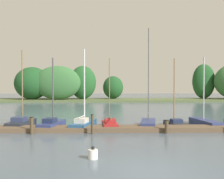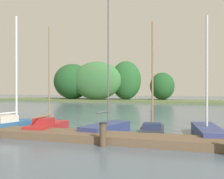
{
  "view_description": "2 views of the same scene",
  "coord_description": "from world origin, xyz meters",
  "px_view_note": "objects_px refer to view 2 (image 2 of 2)",
  "views": [
    {
      "loc": [
        -1.82,
        -11.94,
        3.83
      ],
      "look_at": [
        -1.34,
        12.86,
        3.15
      ],
      "focal_mm": 45.31,
      "sensor_mm": 36.0,
      "label": 1
    },
    {
      "loc": [
        6.7,
        -2.01,
        2.45
      ],
      "look_at": [
        2.22,
        11.15,
        2.35
      ],
      "focal_mm": 44.94,
      "sensor_mm": 36.0,
      "label": 2
    }
  ],
  "objects_px": {
    "sailboat_5": "(107,127)",
    "mooring_piling_3": "(103,135)",
    "sailboat_6": "(152,129)",
    "sailboat_3": "(14,123)",
    "sailboat_7": "(207,130)",
    "sailboat_4": "(48,126)"
  },
  "relations": [
    {
      "from": "sailboat_6",
      "to": "mooring_piling_3",
      "type": "bearing_deg",
      "value": 149.21
    },
    {
      "from": "sailboat_5",
      "to": "mooring_piling_3",
      "type": "height_order",
      "value": "sailboat_5"
    },
    {
      "from": "mooring_piling_3",
      "to": "sailboat_7",
      "type": "bearing_deg",
      "value": 41.96
    },
    {
      "from": "sailboat_6",
      "to": "sailboat_4",
      "type": "bearing_deg",
      "value": 90.18
    },
    {
      "from": "sailboat_3",
      "to": "sailboat_7",
      "type": "xyz_separation_m",
      "value": [
        10.4,
        1.22,
        -0.05
      ]
    },
    {
      "from": "sailboat_7",
      "to": "mooring_piling_3",
      "type": "relative_size",
      "value": 6.01
    },
    {
      "from": "mooring_piling_3",
      "to": "sailboat_5",
      "type": "bearing_deg",
      "value": 106.48
    },
    {
      "from": "sailboat_3",
      "to": "sailboat_6",
      "type": "distance_m",
      "value": 7.8
    },
    {
      "from": "sailboat_4",
      "to": "sailboat_7",
      "type": "bearing_deg",
      "value": -86.87
    },
    {
      "from": "sailboat_3",
      "to": "sailboat_4",
      "type": "height_order",
      "value": "sailboat_3"
    },
    {
      "from": "sailboat_6",
      "to": "sailboat_3",
      "type": "bearing_deg",
      "value": 88.91
    },
    {
      "from": "sailboat_3",
      "to": "mooring_piling_3",
      "type": "bearing_deg",
      "value": -97.16
    },
    {
      "from": "sailboat_4",
      "to": "sailboat_6",
      "type": "distance_m",
      "value": 5.68
    },
    {
      "from": "sailboat_3",
      "to": "sailboat_6",
      "type": "height_order",
      "value": "sailboat_3"
    },
    {
      "from": "sailboat_3",
      "to": "sailboat_5",
      "type": "bearing_deg",
      "value": -69.48
    },
    {
      "from": "sailboat_5",
      "to": "mooring_piling_3",
      "type": "bearing_deg",
      "value": -153.35
    },
    {
      "from": "sailboat_6",
      "to": "sailboat_7",
      "type": "distance_m",
      "value": 2.67
    },
    {
      "from": "sailboat_4",
      "to": "sailboat_3",
      "type": "bearing_deg",
      "value": 89.48
    },
    {
      "from": "sailboat_5",
      "to": "sailboat_6",
      "type": "xyz_separation_m",
      "value": [
        2.33,
        0.35,
        -0.02
      ]
    },
    {
      "from": "sailboat_7",
      "to": "sailboat_3",
      "type": "bearing_deg",
      "value": 86.9
    },
    {
      "from": "sailboat_3",
      "to": "sailboat_7",
      "type": "distance_m",
      "value": 10.47
    },
    {
      "from": "sailboat_4",
      "to": "sailboat_7",
      "type": "distance_m",
      "value": 8.34
    }
  ]
}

